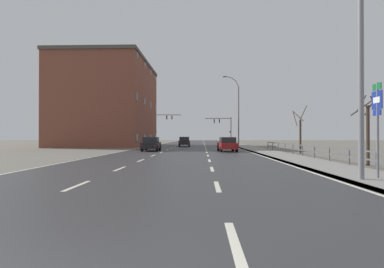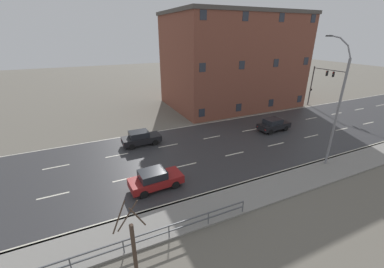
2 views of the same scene
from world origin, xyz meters
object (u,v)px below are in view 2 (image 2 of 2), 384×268
at_px(car_mid_centre, 155,179).
at_px(car_far_right, 141,138).
at_px(street_lamp_midground, 337,107).
at_px(brick_building, 232,60).
at_px(traffic_signal_left, 319,80).
at_px(car_near_left, 274,124).

distance_m(car_mid_centre, car_far_right, 8.48).
height_order(street_lamp_midground, brick_building, brick_building).
relative_size(traffic_signal_left, brick_building, 0.31).
bearing_deg(traffic_signal_left, brick_building, -123.09).
distance_m(street_lamp_midground, brick_building, 22.00).
bearing_deg(car_mid_centre, car_near_left, 104.97).
bearing_deg(traffic_signal_left, street_lamp_midground, -47.59).
distance_m(traffic_signal_left, brick_building, 14.19).
bearing_deg(brick_building, street_lamp_midground, -9.69).
bearing_deg(traffic_signal_left, car_mid_centre, -70.07).
bearing_deg(brick_building, car_far_right, -60.33).
xyz_separation_m(street_lamp_midground, car_near_left, (-8.49, 1.52, -4.65)).
height_order(traffic_signal_left, car_near_left, traffic_signal_left).
bearing_deg(car_near_left, brick_building, 167.72).
distance_m(car_mid_centre, car_near_left, 17.82).
height_order(car_mid_centre, car_near_left, same).
height_order(traffic_signal_left, car_mid_centre, traffic_signal_left).
bearing_deg(car_mid_centre, traffic_signal_left, 106.54).
height_order(car_far_right, brick_building, brick_building).
bearing_deg(brick_building, traffic_signal_left, 56.91).
bearing_deg(car_near_left, traffic_signal_left, 108.91).
distance_m(traffic_signal_left, car_far_right, 30.11).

